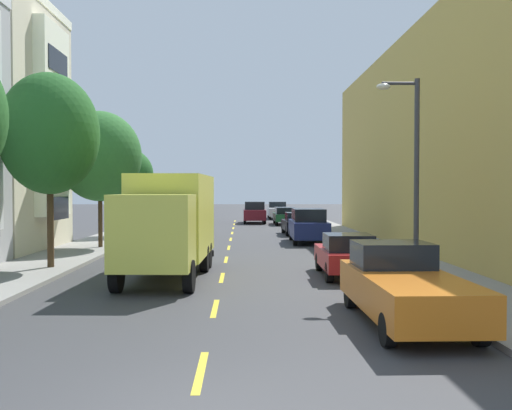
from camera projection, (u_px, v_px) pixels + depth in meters
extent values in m
plane|color=#38383A|center=(232.00, 235.00, 37.36)|extent=(160.00, 160.00, 0.00)
cube|color=gray|center=(116.00, 237.00, 35.19)|extent=(3.20, 120.00, 0.14)
cube|color=gray|center=(345.00, 237.00, 35.54)|extent=(3.20, 120.00, 0.14)
cube|color=yellow|center=(201.00, 371.00, 9.38)|extent=(0.14, 2.20, 0.01)
cube|color=yellow|center=(215.00, 308.00, 14.38)|extent=(0.14, 2.20, 0.01)
cube|color=yellow|center=(222.00, 278.00, 19.37)|extent=(0.14, 2.20, 0.01)
cube|color=yellow|center=(226.00, 260.00, 24.37)|extent=(0.14, 2.20, 0.01)
cube|color=yellow|center=(229.00, 248.00, 29.37)|extent=(0.14, 2.20, 0.01)
cube|color=yellow|center=(231.00, 239.00, 34.36)|extent=(0.14, 2.20, 0.01)
cube|color=yellow|center=(232.00, 233.00, 39.36)|extent=(0.14, 2.20, 0.01)
cube|color=yellow|center=(233.00, 228.00, 44.36)|extent=(0.14, 2.20, 0.01)
cube|color=yellow|center=(234.00, 224.00, 49.35)|extent=(0.14, 2.20, 0.01)
cube|color=yellow|center=(235.00, 221.00, 54.35)|extent=(0.14, 2.20, 0.01)
cube|color=white|center=(40.00, 3.00, 27.17)|extent=(0.60, 8.01, 0.44)
cube|color=white|center=(53.00, 121.00, 27.33)|extent=(0.55, 3.61, 9.14)
cube|color=#1E232D|center=(60.00, 208.00, 27.45)|extent=(0.04, 2.74, 1.10)
cube|color=#1E232D|center=(59.00, 135.00, 27.36)|extent=(0.04, 2.74, 1.10)
cube|color=#1E232D|center=(58.00, 62.00, 27.26)|extent=(0.04, 2.74, 1.10)
cube|color=tan|center=(510.00, 141.00, 27.56)|extent=(10.00, 36.00, 10.72)
cylinder|color=#47331E|center=(50.00, 223.00, 21.00)|extent=(0.24, 0.24, 3.25)
ellipsoid|color=#235B23|center=(50.00, 134.00, 20.91)|extent=(3.61, 3.61, 4.47)
cylinder|color=#47331E|center=(100.00, 218.00, 28.39)|extent=(0.21, 0.21, 2.84)
ellipsoid|color=#2D6B2D|center=(100.00, 156.00, 28.31)|extent=(4.12, 4.12, 4.49)
cylinder|color=#47331E|center=(130.00, 214.00, 35.79)|extent=(0.30, 0.30, 2.61)
ellipsoid|color=#235B23|center=(129.00, 175.00, 35.72)|extent=(3.00, 3.00, 3.20)
cylinder|color=#38383D|center=(417.00, 181.00, 17.62)|extent=(0.16, 0.16, 6.29)
cylinder|color=#38383D|center=(400.00, 83.00, 17.53)|extent=(1.10, 0.10, 0.10)
ellipsoid|color=silver|center=(383.00, 87.00, 17.52)|extent=(0.44, 0.28, 0.20)
cube|color=#D8D84C|center=(174.00, 215.00, 20.32)|extent=(2.61, 5.41, 2.85)
cube|color=#D8D84C|center=(153.00, 232.00, 16.52)|extent=(2.38, 1.99, 2.20)
cube|color=black|center=(146.00, 217.00, 15.61)|extent=(2.02, 0.16, 0.97)
cube|color=black|center=(184.00, 253.00, 22.95)|extent=(2.40, 0.26, 0.24)
cylinder|color=black|center=(116.00, 276.00, 16.52)|extent=(0.32, 0.97, 0.96)
cylinder|color=black|center=(189.00, 277.00, 16.49)|extent=(0.32, 0.97, 0.96)
cylinder|color=black|center=(152.00, 255.00, 21.84)|extent=(0.32, 0.97, 0.96)
cylinder|color=black|center=(208.00, 255.00, 21.81)|extent=(0.32, 0.97, 0.96)
cylinder|color=black|center=(147.00, 259.00, 20.74)|extent=(0.32, 0.97, 0.96)
cylinder|color=black|center=(204.00, 259.00, 20.71)|extent=(0.32, 0.97, 0.96)
cube|color=orange|center=(406.00, 292.00, 12.64)|extent=(2.04, 5.32, 0.80)
cube|color=black|center=(392.00, 254.00, 13.79)|extent=(1.77, 1.60, 0.60)
cylinder|color=black|center=(420.00, 294.00, 14.48)|extent=(0.23, 0.66, 0.66)
cylinder|color=black|center=(350.00, 295.00, 14.43)|extent=(0.23, 0.66, 0.66)
cylinder|color=black|center=(480.00, 329.00, 10.88)|extent=(0.23, 0.66, 0.66)
cylinder|color=black|center=(388.00, 330.00, 10.82)|extent=(0.23, 0.66, 0.66)
cube|color=#B2B5BA|center=(278.00, 212.00, 58.70)|extent=(2.03, 5.31, 0.80)
cube|color=black|center=(277.00, 205.00, 59.85)|extent=(1.77, 1.60, 0.60)
cylinder|color=black|center=(285.00, 215.00, 60.53)|extent=(0.22, 0.66, 0.66)
cylinder|color=black|center=(269.00, 215.00, 60.50)|extent=(0.22, 0.66, 0.66)
cylinder|color=black|center=(288.00, 216.00, 56.93)|extent=(0.22, 0.66, 0.66)
cylinder|color=black|center=(270.00, 216.00, 56.89)|extent=(0.22, 0.66, 0.66)
cube|color=#194C28|center=(285.00, 217.00, 48.97)|extent=(1.84, 4.71, 0.62)
cube|color=black|center=(285.00, 210.00, 48.58)|extent=(1.61, 2.83, 0.55)
cylinder|color=black|center=(292.00, 220.00, 50.60)|extent=(0.22, 0.66, 0.66)
cylinder|color=black|center=(274.00, 220.00, 50.56)|extent=(0.22, 0.66, 0.66)
cylinder|color=black|center=(296.00, 222.00, 47.40)|extent=(0.22, 0.66, 0.66)
cylinder|color=black|center=(277.00, 222.00, 47.37)|extent=(0.22, 0.66, 0.66)
cube|color=silver|center=(192.00, 211.00, 58.17)|extent=(2.00, 4.82, 0.90)
cube|color=black|center=(192.00, 204.00, 58.15)|extent=(1.75, 2.80, 0.70)
cylinder|color=black|center=(182.00, 217.00, 56.54)|extent=(0.23, 0.66, 0.66)
cylinder|color=black|center=(199.00, 217.00, 56.57)|extent=(0.23, 0.66, 0.66)
cylinder|color=black|center=(185.00, 215.00, 59.81)|extent=(0.23, 0.66, 0.66)
cylinder|color=black|center=(202.00, 215.00, 59.83)|extent=(0.23, 0.66, 0.66)
cube|color=black|center=(297.00, 225.00, 37.97)|extent=(1.84, 4.04, 0.62)
cube|color=black|center=(298.00, 217.00, 37.47)|extent=(1.57, 1.72, 0.55)
cylinder|color=black|center=(305.00, 228.00, 39.37)|extent=(0.24, 0.67, 0.66)
cylinder|color=black|center=(283.00, 228.00, 39.30)|extent=(0.24, 0.67, 0.66)
cylinder|color=black|center=(311.00, 231.00, 36.66)|extent=(0.24, 0.67, 0.66)
cylinder|color=black|center=(287.00, 231.00, 36.58)|extent=(0.24, 0.67, 0.66)
cube|color=navy|center=(308.00, 229.00, 32.15)|extent=(2.04, 4.84, 0.90)
cube|color=black|center=(308.00, 215.00, 32.13)|extent=(1.77, 2.82, 0.70)
cylinder|color=black|center=(320.00, 235.00, 33.80)|extent=(0.23, 0.66, 0.66)
cylinder|color=black|center=(291.00, 235.00, 33.79)|extent=(0.23, 0.66, 0.66)
cylinder|color=black|center=(327.00, 239.00, 30.54)|extent=(0.23, 0.66, 0.66)
cylinder|color=black|center=(295.00, 239.00, 30.53)|extent=(0.23, 0.66, 0.66)
cube|color=#AD1E1E|center=(346.00, 258.00, 19.70)|extent=(1.80, 4.03, 0.62)
cube|color=black|center=(348.00, 242.00, 19.20)|extent=(1.56, 1.70, 0.55)
cylinder|color=black|center=(360.00, 262.00, 21.08)|extent=(0.23, 0.66, 0.66)
cylinder|color=black|center=(319.00, 262.00, 21.06)|extent=(0.23, 0.66, 0.66)
cylinder|color=black|center=(376.00, 272.00, 18.36)|extent=(0.23, 0.66, 0.66)
cylinder|color=black|center=(329.00, 272.00, 18.34)|extent=(0.23, 0.66, 0.66)
cube|color=#333338|center=(186.00, 215.00, 52.31)|extent=(1.87, 4.72, 0.62)
cube|color=black|center=(187.00, 209.00, 52.67)|extent=(1.63, 2.84, 0.55)
cylinder|color=black|center=(175.00, 220.00, 50.71)|extent=(0.23, 0.66, 0.66)
cylinder|color=black|center=(193.00, 220.00, 50.73)|extent=(0.23, 0.66, 0.66)
cylinder|color=black|center=(180.00, 218.00, 53.90)|extent=(0.23, 0.66, 0.66)
cylinder|color=black|center=(196.00, 218.00, 53.92)|extent=(0.23, 0.66, 0.66)
cube|color=maroon|center=(254.00, 214.00, 51.07)|extent=(1.95, 4.80, 0.90)
cube|color=black|center=(254.00, 206.00, 51.05)|extent=(1.72, 2.78, 0.70)
cylinder|color=black|center=(263.00, 218.00, 52.73)|extent=(0.22, 0.66, 0.66)
cylinder|color=black|center=(245.00, 218.00, 52.69)|extent=(0.22, 0.66, 0.66)
cylinder|color=black|center=(265.00, 220.00, 49.47)|extent=(0.22, 0.66, 0.66)
cylinder|color=black|center=(245.00, 220.00, 49.43)|extent=(0.22, 0.66, 0.66)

